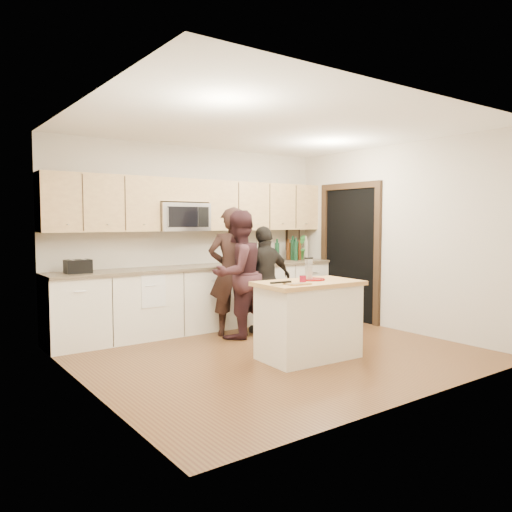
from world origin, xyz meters
TOP-DOWN VIEW (x-y plane):
  - floor at (0.00, 0.00)m, footprint 4.50×4.50m
  - room_shell at (0.00, 0.00)m, footprint 4.52×4.02m
  - back_cabinetry at (0.00, 1.69)m, footprint 4.50×0.66m
  - upper_cabinetry at (0.03, 1.83)m, footprint 4.50×0.33m
  - microwave at (-0.31, 1.80)m, footprint 0.76×0.41m
  - doorway at (2.23, 0.90)m, footprint 0.06×1.25m
  - framed_picture at (1.95, 1.98)m, footprint 0.30×0.03m
  - dish_towel at (-0.95, 1.50)m, footprint 0.34×0.60m
  - island at (0.17, -0.41)m, footprint 1.24×0.76m
  - red_plate at (0.28, -0.35)m, footprint 0.30×0.30m
  - box_grater at (0.23, -0.34)m, footprint 0.09×0.06m
  - drink_glass at (-0.04, -0.54)m, footprint 0.07×0.07m
  - cutting_board at (-0.13, -0.56)m, footprint 0.27×0.21m
  - tongs at (-0.30, -0.48)m, footprint 0.27×0.05m
  - knife at (-0.22, -0.61)m, footprint 0.23×0.03m
  - toaster at (-1.83, 1.67)m, footprint 0.31×0.21m
  - bottle_cluster at (1.73, 1.71)m, footprint 0.83×0.27m
  - orchid at (1.89, 1.72)m, footprint 0.29×0.29m
  - woman_left at (0.10, 1.09)m, footprint 0.78×0.69m
  - woman_center at (0.08, 0.93)m, footprint 0.96×0.82m
  - woman_right at (0.56, 0.95)m, footprint 0.90×0.39m

SIDE VIEW (x-z plane):
  - floor at x=0.00m, z-range 0.00..0.00m
  - island at x=0.17m, z-range 0.00..0.90m
  - back_cabinetry at x=0.00m, z-range 0.00..0.94m
  - woman_right at x=0.56m, z-range 0.00..1.52m
  - dish_towel at x=-0.95m, z-range 0.56..1.04m
  - woman_center at x=0.08m, z-range 0.00..1.74m
  - woman_left at x=0.10m, z-range 0.00..1.78m
  - red_plate at x=0.28m, z-range 0.90..0.92m
  - cutting_board at x=-0.13m, z-range 0.90..0.92m
  - knife at x=-0.22m, z-range 0.92..0.92m
  - tongs at x=-0.30m, z-range 0.92..0.94m
  - drink_glass at x=-0.04m, z-range 0.90..0.99m
  - toaster at x=-1.83m, z-range 0.94..1.11m
  - box_grater at x=0.23m, z-range 0.92..1.17m
  - bottle_cluster at x=1.73m, z-range 0.92..1.32m
  - orchid at x=1.89m, z-range 0.94..1.35m
  - doorway at x=2.23m, z-range 0.06..2.26m
  - framed_picture at x=1.95m, z-range 1.09..1.47m
  - microwave at x=-0.31m, z-range 1.45..1.85m
  - room_shell at x=0.00m, z-range 0.38..3.09m
  - upper_cabinetry at x=0.03m, z-range 1.47..2.22m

